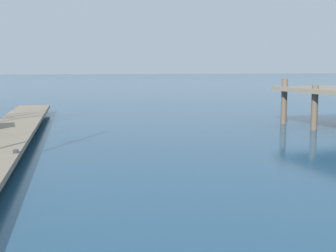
% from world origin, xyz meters
% --- Properties ---
extents(floating_dock, '(3.61, 22.86, 0.53)m').
position_xyz_m(floating_dock, '(-6.29, 16.57, 0.36)').
color(floating_dock, gray).
rests_on(floating_dock, ground).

